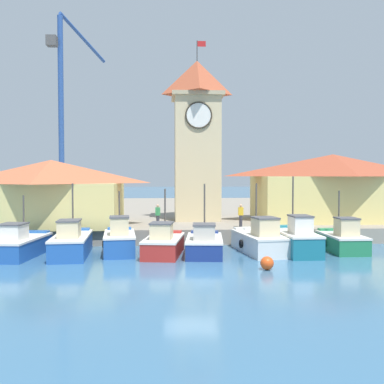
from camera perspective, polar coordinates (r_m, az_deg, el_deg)
name	(u,v)px	position (r m, az deg, el deg)	size (l,w,h in m)	color
ground_plane	(191,275)	(21.60, -0.16, -10.47)	(300.00, 300.00, 0.00)	#386689
quay_wharf	(177,212)	(49.95, -1.96, -2.60)	(120.00, 40.00, 1.05)	gray
fishing_boat_far_left	(19,245)	(27.91, -21.09, -6.25)	(2.64, 5.02, 3.52)	#2356A8
fishing_boat_left_outer	(71,243)	(27.20, -15.07, -6.26)	(2.34, 5.36, 4.22)	#2356A8
fishing_boat_left_inner	(119,240)	(27.44, -9.20, -6.09)	(2.25, 4.45, 3.73)	#2356A8
fishing_boat_mid_left	(164,244)	(26.57, -3.64, -6.55)	(2.65, 4.78, 3.89)	#AD2823
fishing_boat_center	(204,244)	(26.71, 1.58, -6.56)	(2.52, 4.83, 4.19)	navy
fishing_boat_mid_right	(260,240)	(27.63, 8.64, -6.09)	(2.88, 5.30, 4.19)	silver
fishing_boat_right_inner	(296,240)	(27.84, 13.06, -5.92)	(2.05, 5.02, 4.63)	#196B7F
fishing_boat_right_outer	(342,240)	(29.37, 18.52, -5.77)	(2.09, 4.23, 3.73)	#237A4C
clock_tower	(197,137)	(36.63, 0.64, 7.05)	(4.08, 4.08, 14.46)	beige
warehouse_left	(51,192)	(33.96, -17.46, -0.01)	(10.21, 7.26, 4.74)	#E5D17A
warehouse_right	(333,187)	(37.84, 17.44, 0.65)	(12.56, 7.18, 5.31)	#E5D17A
port_crane_near	(63,133)	(48.71, -16.08, 7.27)	(4.67, 9.13, 20.33)	navy
mooring_buoy	(267,263)	(22.91, 9.51, -8.90)	(0.67, 0.67, 0.67)	#E54C19
dock_worker_near_tower	(158,215)	(31.31, -4.37, -2.99)	(0.34, 0.22, 1.62)	#33333D
dock_worker_along_quay	(241,215)	(31.52, 6.21, -2.96)	(0.34, 0.22, 1.62)	#33333D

